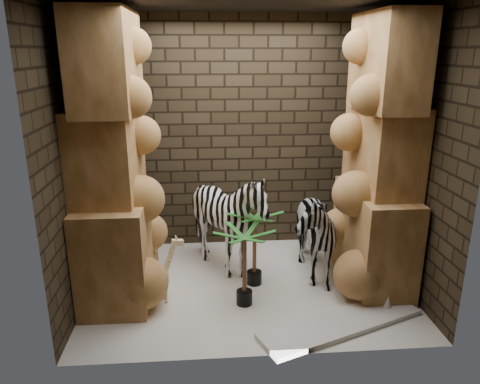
{
  "coord_description": "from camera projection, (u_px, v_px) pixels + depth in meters",
  "views": [
    {
      "loc": [
        -0.45,
        -4.58,
        2.56
      ],
      "look_at": [
        -0.07,
        0.15,
        1.07
      ],
      "focal_mm": 33.93,
      "sensor_mm": 36.0,
      "label": 1
    }
  ],
  "objects": [
    {
      "name": "surfboard",
      "position": [
        341.0,
        324.0,
        4.4
      ],
      "size": [
        1.73,
        1.02,
        0.05
      ],
      "primitive_type": "cube",
      "rotation": [
        0.0,
        0.0,
        0.38
      ],
      "color": "silver",
      "rests_on": "floor"
    },
    {
      "name": "palm_back",
      "position": [
        244.0,
        267.0,
        4.67
      ],
      "size": [
        0.36,
        0.36,
        0.85
      ],
      "primitive_type": null,
      "color": "#0F4D1C",
      "rests_on": "floor"
    },
    {
      "name": "wall_right",
      "position": [
        411.0,
        154.0,
        4.84
      ],
      "size": [
        0.0,
        3.0,
        3.0
      ],
      "primitive_type": "plane",
      "rotation": [
        1.57,
        0.0,
        -1.57
      ],
      "color": "black",
      "rests_on": "ground"
    },
    {
      "name": "rock_pillar_right",
      "position": [
        381.0,
        155.0,
        4.82
      ],
      "size": [
        0.58,
        1.25,
        3.0
      ],
      "primitive_type": null,
      "color": "tan",
      "rests_on": "floor"
    },
    {
      "name": "rock_pillar_left",
      "position": [
        111.0,
        159.0,
        4.6
      ],
      "size": [
        0.68,
        1.3,
        3.0
      ],
      "primitive_type": null,
      "color": "tan",
      "rests_on": "floor"
    },
    {
      "name": "wall_front",
      "position": [
        264.0,
        193.0,
        3.52
      ],
      "size": [
        3.5,
        0.0,
        3.5
      ],
      "primitive_type": "plane",
      "rotation": [
        -1.57,
        0.0,
        0.0
      ],
      "color": "black",
      "rests_on": "ground"
    },
    {
      "name": "zebra_right",
      "position": [
        307.0,
        222.0,
        5.24
      ],
      "size": [
        0.66,
        1.15,
        1.32
      ],
      "primitive_type": "imported",
      "rotation": [
        0.0,
        0.0,
        0.05
      ],
      "color": "white",
      "rests_on": "floor"
    },
    {
      "name": "palm_front",
      "position": [
        255.0,
        248.0,
        5.08
      ],
      "size": [
        0.36,
        0.36,
        0.89
      ],
      "primitive_type": null,
      "color": "#0F4D1C",
      "rests_on": "floor"
    },
    {
      "name": "wall_left",
      "position": [
        76.0,
        160.0,
        4.58
      ],
      "size": [
        0.0,
        3.0,
        3.0
      ],
      "primitive_type": "plane",
      "rotation": [
        1.57,
        0.0,
        1.57
      ],
      "color": "black",
      "rests_on": "ground"
    },
    {
      "name": "wall_back",
      "position": [
        239.0,
        136.0,
        5.9
      ],
      "size": [
        3.5,
        0.0,
        3.5
      ],
      "primitive_type": "plane",
      "rotation": [
        1.57,
        0.0,
        0.0
      ],
      "color": "black",
      "rests_on": "ground"
    },
    {
      "name": "zebra_left",
      "position": [
        229.0,
        226.0,
        5.31
      ],
      "size": [
        1.3,
        1.49,
        1.18
      ],
      "primitive_type": "imported",
      "rotation": [
        0.0,
        0.0,
        -0.21
      ],
      "color": "white",
      "rests_on": "floor"
    },
    {
      "name": "giraffe_toy",
      "position": [
        155.0,
        271.0,
        4.69
      ],
      "size": [
        0.4,
        0.25,
        0.74
      ],
      "primitive_type": null,
      "rotation": [
        0.0,
        0.0,
        0.35
      ],
      "color": "#FEEDB4",
      "rests_on": "floor"
    },
    {
      "name": "ceiling",
      "position": [
        249.0,
        1.0,
        4.26
      ],
      "size": [
        3.5,
        3.5,
        0.0
      ],
      "primitive_type": "plane",
      "rotation": [
        3.14,
        0.0,
        0.0
      ],
      "color": "black",
      "rests_on": "ground"
    },
    {
      "name": "floor",
      "position": [
        248.0,
        286.0,
        5.16
      ],
      "size": [
        3.5,
        3.5,
        0.0
      ],
      "primitive_type": "plane",
      "color": "#EFE4CA",
      "rests_on": "ground"
    }
  ]
}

